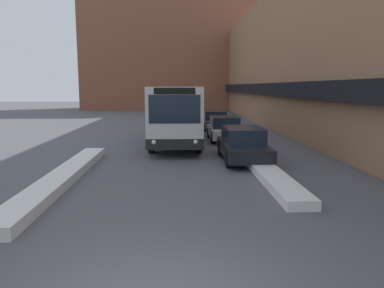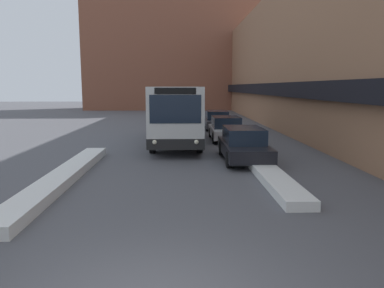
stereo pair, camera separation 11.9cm
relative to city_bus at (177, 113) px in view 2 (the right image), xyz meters
The scene contains 8 objects.
building_row_right 12.86m from the city_bus, 37.84° to the left, with size 5.50×60.00×10.66m.
building_backdrop_far 35.04m from the city_bus, 90.36° to the left, with size 26.00×8.00×15.99m.
snow_bank_left 9.62m from the city_bus, 113.73° to the right, with size 0.90×10.27×0.32m.
snow_bank_right 7.92m from the city_bus, 64.15° to the right, with size 0.90×10.41×0.29m.
city_bus is the anchor object (origin of this frame).
parked_car_front 6.16m from the city_bus, 60.59° to the right, with size 1.85×4.54×1.46m.
parked_car_middle 3.37m from the city_bus, 21.37° to the left, with size 1.86×4.27×1.43m.
parked_car_back 7.76m from the city_bus, 67.19° to the left, with size 1.84×4.44×1.42m.
Camera 2 is at (0.45, -4.94, 3.21)m, focal length 35.00 mm.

